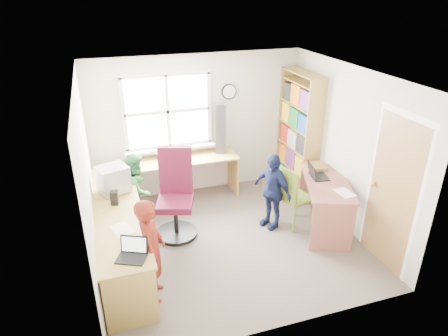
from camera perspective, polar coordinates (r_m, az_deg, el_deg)
The scene contains 19 objects.
room at distance 5.39m, azimuth 0.61°, elevation 0.97°, with size 3.64×3.44×2.44m.
l_desk at distance 5.21m, azimuth -12.15°, elevation -10.22°, with size 2.38×2.95×0.75m.
right_desk at distance 6.13m, azimuth 14.32°, elevation -3.54°, with size 1.06×1.47×0.77m.
bookshelf at distance 7.01m, azimuth 10.57°, elevation 4.49°, with size 0.30×1.02×2.10m.
swivel_chair at distance 5.84m, azimuth -6.91°, elevation -4.37°, with size 0.77×0.77×1.31m.
wooden_chair at distance 6.06m, azimuth 9.80°, elevation -3.84°, with size 0.51×0.51×0.97m.
crt_monitor at distance 5.72m, azimuth -15.53°, elevation -1.56°, with size 0.48×0.45×0.38m.
laptop_left at distance 4.45m, azimuth -12.94°, elevation -11.68°, with size 0.38×0.36×0.21m.
laptop_right at distance 6.09m, azimuth 13.02°, elevation -0.83°, with size 0.32×0.36×0.22m.
speaker_a at distance 5.44m, azimuth -15.39°, elevation -4.12°, with size 0.11×0.11×0.19m.
speaker_b at distance 5.96m, azimuth -15.03°, elevation -1.40°, with size 0.12×0.12×0.20m.
cd_tower at distance 6.73m, azimuth -0.51°, elevation 5.64°, with size 0.20×0.19×0.86m.
game_box at distance 6.37m, azimuth 12.80°, elevation 0.19°, with size 0.35×0.35×0.06m.
paper_a at distance 4.94m, azimuth -14.35°, elevation -8.48°, with size 0.30×0.36×0.00m.
paper_b at distance 5.76m, azimuth 16.85°, elevation -3.40°, with size 0.22×0.30×0.00m.
potted_plant at distance 6.60m, azimuth -8.97°, elevation 2.26°, with size 0.16×0.13×0.28m, color #338035.
person_red at distance 4.70m, azimuth -10.33°, elevation -11.50°, with size 0.47×0.31×1.30m, color maroon.
person_green at distance 6.17m, azimuth -12.23°, elevation -2.95°, with size 0.56×0.44×1.15m, color #2E7533.
person_navy at distance 5.99m, azimuth 6.87°, elevation -3.28°, with size 0.69×0.29×1.18m, color #151D44.
Camera 1 is at (-1.56, -4.56, 3.42)m, focal length 32.00 mm.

